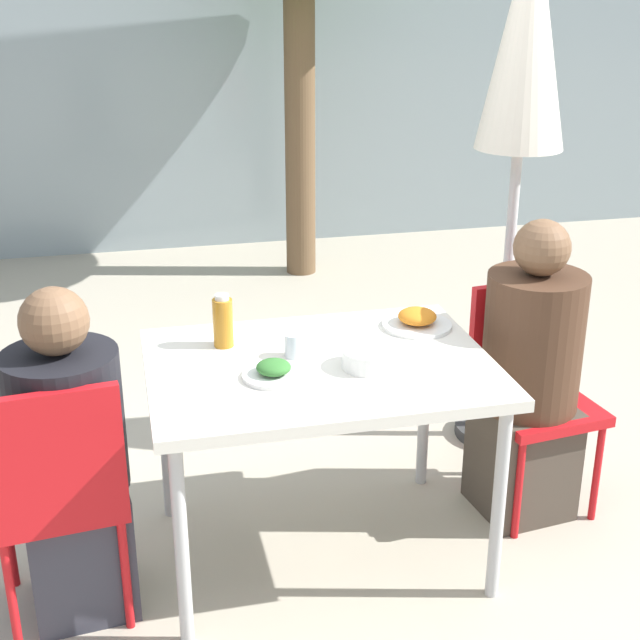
{
  "coord_description": "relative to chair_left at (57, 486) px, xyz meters",
  "views": [
    {
      "loc": [
        -0.61,
        -2.62,
        1.97
      ],
      "look_at": [
        0.0,
        0.0,
        0.9
      ],
      "focal_mm": 50.0,
      "sensor_mm": 36.0,
      "label": 1
    }
  ],
  "objects": [
    {
      "name": "plate_1",
      "position": [
        1.27,
        0.4,
        0.27
      ],
      "size": [
        0.25,
        0.25,
        0.07
      ],
      "color": "white",
      "rests_on": "dining_table"
    },
    {
      "name": "ground_plane",
      "position": [
        0.86,
        0.18,
        -0.51
      ],
      "size": [
        24.0,
        24.0,
        0.0
      ],
      "primitive_type": "plane",
      "color": "#B2A893"
    },
    {
      "name": "chair_right",
      "position": [
        1.72,
        0.37,
        0.0
      ],
      "size": [
        0.45,
        0.45,
        0.87
      ],
      "rotation": [
        0.0,
        0.0,
        -3.01
      ],
      "color": "red",
      "rests_on": "ground"
    },
    {
      "name": "chair_left",
      "position": [
        0.0,
        0.0,
        0.0
      ],
      "size": [
        0.44,
        0.44,
        0.87
      ],
      "rotation": [
        0.0,
        0.0,
        0.11
      ],
      "color": "red",
      "rests_on": "ground"
    },
    {
      "name": "bottle",
      "position": [
        0.57,
        0.39,
        0.33
      ],
      "size": [
        0.07,
        0.07,
        0.19
      ],
      "color": "#B7751E",
      "rests_on": "dining_table"
    },
    {
      "name": "closed_umbrella",
      "position": [
        1.83,
        0.85,
        1.13
      ],
      "size": [
        0.36,
        0.36,
        2.2
      ],
      "color": "#333333",
      "rests_on": "ground"
    },
    {
      "name": "person_left",
      "position": [
        0.04,
        0.09,
        0.01
      ],
      "size": [
        0.35,
        0.35,
        1.11
      ],
      "rotation": [
        0.0,
        0.0,
        0.11
      ],
      "color": "#383842",
      "rests_on": "ground"
    },
    {
      "name": "plate_0",
      "position": [
        0.69,
        0.09,
        0.27
      ],
      "size": [
        0.2,
        0.2,
        0.06
      ],
      "color": "white",
      "rests_on": "dining_table"
    },
    {
      "name": "building_facade",
      "position": [
        0.86,
        4.17,
        0.99
      ],
      "size": [
        10.0,
        0.2,
        3.0
      ],
      "color": "#89999E",
      "rests_on": "ground"
    },
    {
      "name": "salad_bowl",
      "position": [
        1.01,
        0.1,
        0.28
      ],
      "size": [
        0.18,
        0.18,
        0.06
      ],
      "color": "white",
      "rests_on": "dining_table"
    },
    {
      "name": "drinking_cup",
      "position": [
        0.79,
        0.24,
        0.28
      ],
      "size": [
        0.07,
        0.07,
        0.08
      ],
      "color": "silver",
      "rests_on": "dining_table"
    },
    {
      "name": "dining_table",
      "position": [
        0.86,
        0.18,
        0.18
      ],
      "size": [
        1.14,
        0.84,
        0.75
      ],
      "color": "silver",
      "rests_on": "ground"
    },
    {
      "name": "person_right",
      "position": [
        1.68,
        0.28,
        0.03
      ],
      "size": [
        0.36,
        0.36,
        1.16
      ],
      "rotation": [
        0.0,
        0.0,
        -3.01
      ],
      "color": "#473D33",
      "rests_on": "ground"
    }
  ]
}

